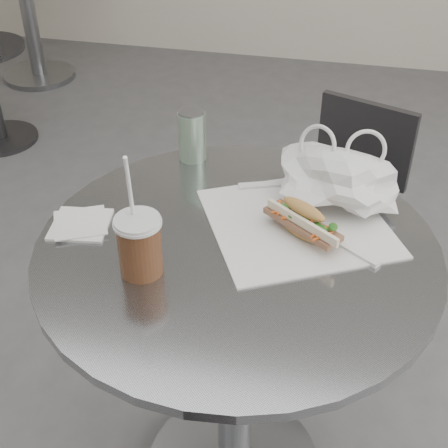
% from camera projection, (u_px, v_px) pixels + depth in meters
% --- Properties ---
extents(cafe_table, '(0.76, 0.76, 0.74)m').
position_uv_depth(cafe_table, '(236.00, 346.00, 1.33)').
color(cafe_table, slate).
rests_on(cafe_table, ground).
extents(chair_far, '(0.38, 0.41, 0.69)m').
position_uv_depth(chair_far, '(336.00, 234.00, 1.90)').
color(chair_far, '#313133').
rests_on(chair_far, ground).
extents(sandwich_paper, '(0.44, 0.43, 0.00)m').
position_uv_depth(sandwich_paper, '(297.00, 222.00, 1.22)').
color(sandwich_paper, white).
rests_on(sandwich_paper, cafe_table).
extents(banh_mi, '(0.20, 0.18, 0.07)m').
position_uv_depth(banh_mi, '(303.00, 221.00, 1.17)').
color(banh_mi, tan).
rests_on(banh_mi, sandwich_paper).
extents(iced_coffee, '(0.08, 0.08, 0.24)m').
position_uv_depth(iced_coffee, '(139.00, 244.00, 1.07)').
color(iced_coffee, brown).
rests_on(iced_coffee, cafe_table).
extents(sunglasses, '(0.12, 0.05, 0.05)m').
position_uv_depth(sunglasses, '(353.00, 193.00, 1.27)').
color(sunglasses, black).
rests_on(sunglasses, cafe_table).
extents(plastic_bag, '(0.25, 0.21, 0.12)m').
position_uv_depth(plastic_bag, '(337.00, 179.00, 1.24)').
color(plastic_bag, white).
rests_on(plastic_bag, cafe_table).
extents(napkin_stack, '(0.13, 0.13, 0.01)m').
position_uv_depth(napkin_stack, '(80.00, 224.00, 1.21)').
color(napkin_stack, white).
rests_on(napkin_stack, cafe_table).
extents(drink_can, '(0.06, 0.06, 0.12)m').
position_uv_depth(drink_can, '(192.00, 135.00, 1.39)').
color(drink_can, '#518C5C').
rests_on(drink_can, cafe_table).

